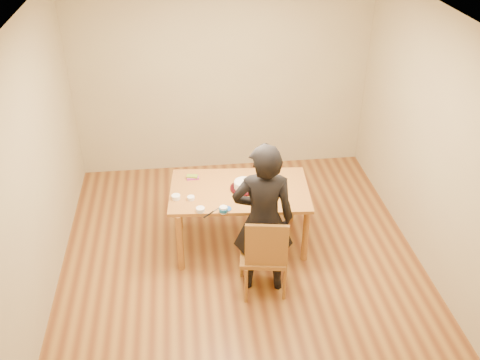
{
  "coord_description": "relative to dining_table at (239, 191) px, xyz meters",
  "views": [
    {
      "loc": [
        -0.56,
        -4.55,
        3.95
      ],
      "look_at": [
        0.02,
        0.34,
        0.9
      ],
      "focal_mm": 40.0,
      "sensor_mm": 36.0,
      "label": 1
    }
  ],
  "objects": [
    {
      "name": "candy_box_pink",
      "position": [
        -0.5,
        0.28,
        0.03
      ],
      "size": [
        0.14,
        0.07,
        0.02
      ],
      "primitive_type": "cube",
      "rotation": [
        0.0,
        0.0,
        0.04
      ],
      "color": "#C02D7E",
      "rests_on": "dining_table"
    },
    {
      "name": "ramekin_multi",
      "position": [
        -0.7,
        -0.11,
        0.04
      ],
      "size": [
        0.09,
        0.09,
        0.04
      ],
      "primitive_type": "cylinder",
      "color": "white",
      "rests_on": "dining_table"
    },
    {
      "name": "cake",
      "position": [
        0.05,
        -0.0,
        0.08
      ],
      "size": [
        0.22,
        0.22,
        0.07
      ],
      "primitive_type": "cylinder",
      "color": "white",
      "rests_on": "cake_plate"
    },
    {
      "name": "dining_chair",
      "position": [
        0.15,
        -0.78,
        -0.28
      ],
      "size": [
        0.53,
        0.53,
        0.04
      ],
      "primitive_type": "cube",
      "rotation": [
        0.0,
        0.0,
        -0.16
      ],
      "color": "brown",
      "rests_on": "floor"
    },
    {
      "name": "spatula",
      "position": [
        -0.37,
        -0.45,
        0.02
      ],
      "size": [
        0.12,
        0.11,
        0.01
      ],
      "primitive_type": "cube",
      "rotation": [
        0.0,
        0.0,
        0.75
      ],
      "color": "black",
      "rests_on": "dining_table"
    },
    {
      "name": "frosting_dollop",
      "position": [
        -0.18,
        -0.37,
        0.04
      ],
      "size": [
        0.04,
        0.04,
        0.02
      ],
      "primitive_type": "ellipsoid",
      "color": "white",
      "rests_on": "frosting_lid"
    },
    {
      "name": "frosting_tub",
      "position": [
        -0.22,
        -0.43,
        0.06
      ],
      "size": [
        0.08,
        0.08,
        0.07
      ],
      "primitive_type": "cylinder",
      "color": "white",
      "rests_on": "dining_table"
    },
    {
      "name": "frosting_lid",
      "position": [
        -0.18,
        -0.37,
        0.02
      ],
      "size": [
        0.1,
        0.1,
        0.01
      ],
      "primitive_type": "cylinder",
      "color": "#1946A7",
      "rests_on": "dining_table"
    },
    {
      "name": "dining_table",
      "position": [
        0.0,
        0.0,
        0.0
      ],
      "size": [
        1.6,
        1.03,
        0.04
      ],
      "primitive_type": "cube",
      "rotation": [
        0.0,
        0.0,
        -0.08
      ],
      "color": "brown",
      "rests_on": "floor"
    },
    {
      "name": "candy_box_green",
      "position": [
        -0.51,
        0.29,
        0.05
      ],
      "size": [
        0.13,
        0.09,
        0.02
      ],
      "primitive_type": "cube",
      "rotation": [
        0.0,
        0.0,
        -0.21
      ],
      "color": "green",
      "rests_on": "candy_box_pink"
    },
    {
      "name": "frosting_dome",
      "position": [
        0.05,
        -0.0,
        0.12
      ],
      "size": [
        0.21,
        0.21,
        0.03
      ],
      "primitive_type": "ellipsoid",
      "color": "white",
      "rests_on": "cake"
    },
    {
      "name": "cake_plate",
      "position": [
        0.05,
        -0.0,
        0.03
      ],
      "size": [
        0.31,
        0.31,
        0.02
      ],
      "primitive_type": "cylinder",
      "color": "red",
      "rests_on": "dining_table"
    },
    {
      "name": "room_shell",
      "position": [
        -0.02,
        -0.05,
        0.62
      ],
      "size": [
        4.0,
        4.5,
        2.7
      ],
      "color": "brown",
      "rests_on": "ground"
    },
    {
      "name": "ramekin_green",
      "position": [
        -0.45,
        -0.37,
        0.04
      ],
      "size": [
        0.09,
        0.09,
        0.04
      ],
      "primitive_type": "cylinder",
      "color": "white",
      "rests_on": "dining_table"
    },
    {
      "name": "person",
      "position": [
        0.15,
        -0.73,
        0.12
      ],
      "size": [
        0.65,
        0.46,
        1.69
      ],
      "primitive_type": "imported",
      "rotation": [
        0.0,
        0.0,
        3.04
      ],
      "color": "black",
      "rests_on": "floor"
    },
    {
      "name": "ramekin_yellow",
      "position": [
        -0.54,
        -0.14,
        0.04
      ],
      "size": [
        0.08,
        0.08,
        0.04
      ],
      "primitive_type": "cylinder",
      "color": "white",
      "rests_on": "dining_table"
    }
  ]
}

